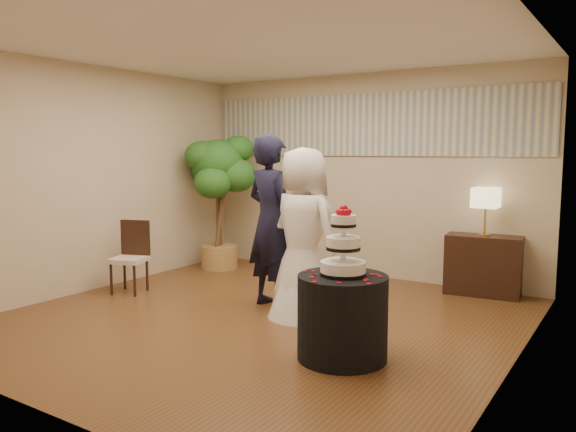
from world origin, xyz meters
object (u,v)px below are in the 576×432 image
Objects in this scene: bride at (303,233)px; cake_table at (342,317)px; ficus_tree at (219,201)px; side_chair at (129,257)px; wedding_cake at (343,240)px; console at (483,265)px; groom at (271,222)px; table_lamp at (485,212)px.

cake_table is at bearing 151.16° from bride.
ficus_tree is 1.81m from side_chair.
wedding_cake is 0.68× the size of console.
cake_table is 3.27m from side_chair.
wedding_cake is 0.67× the size of side_chair.
ficus_tree is (-2.32, 1.42, 0.11)m from bride.
wedding_cake is at bearing 161.18° from groom.
cake_table is at bearing -28.59° from side_chair.
console is (1.88, 1.81, -0.60)m from groom.
side_chair is at bearing 170.33° from wedding_cake.
bride is 2.04× the size of console.
bride is 3.08× the size of table_lamp.
groom reaches higher than console.
console is at bearing -119.52° from groom.
table_lamp is at bearing 8.30° from ficus_tree.
ficus_tree is at bearing -16.79° from bride.
wedding_cake is 3.94m from ficus_tree.
bride is at bearing -11.36° from side_chair.
bride reaches higher than side_chair.
groom is 0.53m from bride.
bride is 2.72m from ficus_tree.
wedding_cake is at bearing -28.59° from side_chair.
bride is 0.89× the size of ficus_tree.
groom reaches higher than table_lamp.
wedding_cake is 3.32m from side_chair.
bride is 2.39m from table_lamp.
table_lamp is 0.29× the size of ficus_tree.
wedding_cake is 2.92m from console.
table_lamp is (0.47, 2.81, 0.01)m from wedding_cake.
side_chair reaches higher than console.
cake_table is 2.93m from table_lamp.
groom reaches higher than bride.
ficus_tree is at bearing -18.55° from groom.
console reaches higher than cake_table.
table_lamp is at bearing 80.54° from wedding_cake.
table_lamp is (0.47, 2.81, 0.66)m from cake_table.
table_lamp reaches higher than console.
groom is 2.61m from table_lamp.
cake_table is 0.87× the size of console.
cake_table is (0.90, -0.86, -0.53)m from bride.
side_chair is (-0.01, -1.72, -0.56)m from ficus_tree.
cake_table is 0.38× the size of ficus_tree.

